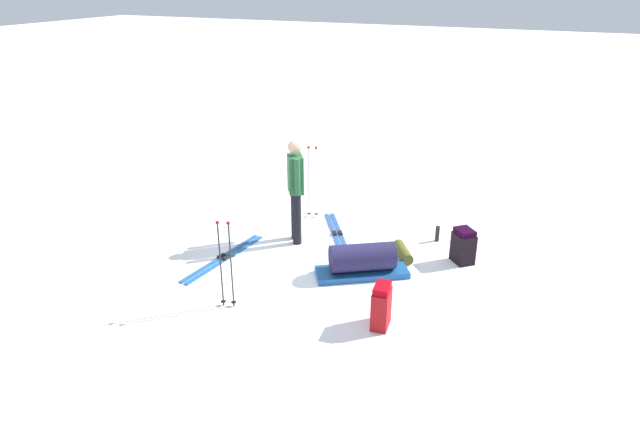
% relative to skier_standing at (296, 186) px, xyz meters
% --- Properties ---
extents(ground_plane, '(80.00, 80.00, 0.00)m').
position_rel_skier_standing_xyz_m(ground_plane, '(-0.52, 0.22, -0.95)').
color(ground_plane, white).
extents(skier_standing, '(0.37, 0.49, 1.70)m').
position_rel_skier_standing_xyz_m(skier_standing, '(0.00, 0.00, 0.00)').
color(skier_standing, black).
rests_on(skier_standing, ground_plane).
extents(ski_pair_near, '(1.07, 1.56, 0.05)m').
position_rel_skier_standing_xyz_m(ski_pair_near, '(-0.53, -0.47, -0.94)').
color(ski_pair_near, '#2B549B').
rests_on(ski_pair_near, ground_plane).
extents(ski_pair_far, '(0.37, 1.80, 0.05)m').
position_rel_skier_standing_xyz_m(ski_pair_far, '(0.73, 1.03, -0.94)').
color(ski_pair_far, '#245C9B').
rests_on(ski_pair_far, ground_plane).
extents(backpack_large_dark, '(0.41, 0.41, 0.54)m').
position_rel_skier_standing_xyz_m(backpack_large_dark, '(-2.61, -0.36, -0.69)').
color(backpack_large_dark, black).
rests_on(backpack_large_dark, ground_plane).
extents(backpack_bright, '(0.24, 0.36, 0.58)m').
position_rel_skier_standing_xyz_m(backpack_bright, '(-2.03, 1.74, -0.67)').
color(backpack_bright, maroon).
rests_on(backpack_bright, ground_plane).
extents(ski_poles_planted_near, '(0.19, 0.11, 1.31)m').
position_rel_skier_standing_xyz_m(ski_poles_planted_near, '(0.17, -0.99, -0.23)').
color(ski_poles_planted_near, '#B0AFC9').
rests_on(ski_poles_planted_near, ground_plane).
extents(ski_poles_planted_far, '(0.20, 0.11, 1.22)m').
position_rel_skier_standing_xyz_m(ski_poles_planted_far, '(-0.06, 2.13, -0.27)').
color(ski_poles_planted_far, '#232027').
rests_on(ski_poles_planted_far, ground_plane).
extents(gear_sled, '(1.36, 1.09, 0.49)m').
position_rel_skier_standing_xyz_m(gear_sled, '(-1.37, 0.64, -0.73)').
color(gear_sled, '#19508E').
rests_on(gear_sled, ground_plane).
extents(sleeping_mat_rolled, '(0.45, 0.56, 0.18)m').
position_rel_skier_standing_xyz_m(sleeping_mat_rolled, '(-1.76, -0.13, -0.86)').
color(sleeping_mat_rolled, '#53531D').
rests_on(sleeping_mat_rolled, ground_plane).
extents(thermos_bottle, '(0.07, 0.07, 0.26)m').
position_rel_skier_standing_xyz_m(thermos_bottle, '(-2.10, -0.92, -0.82)').
color(thermos_bottle, black).
rests_on(thermos_bottle, ground_plane).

